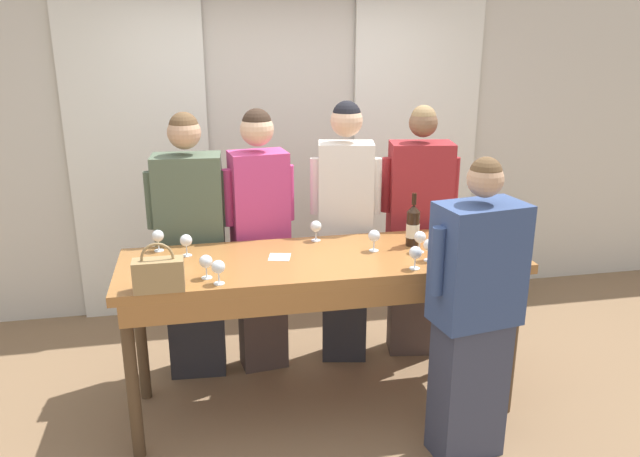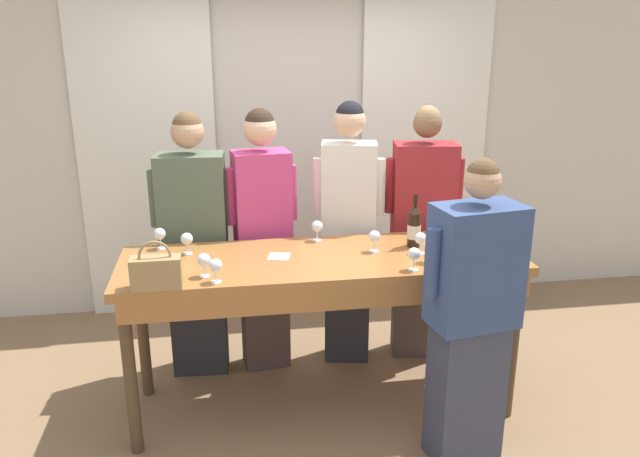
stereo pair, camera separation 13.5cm
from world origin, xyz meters
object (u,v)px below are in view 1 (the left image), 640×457
Objects in this scene: wine_glass_back_left at (158,237)px; guest_olive_jacket at (192,247)px; wine_glass_back_mid at (218,267)px; guest_pink_top at (260,238)px; wine_glass_front_mid at (374,236)px; wine_glass_center_left at (420,238)px; tasting_bar at (323,275)px; wine_glass_front_left at (415,253)px; guest_cream_sweater at (345,230)px; wine_glass_center_right at (492,227)px; wine_glass_near_host at (316,227)px; wine_glass_center_mid at (206,262)px; wine_glass_back_right at (430,246)px; wine_bottle at (413,226)px; handbag at (159,274)px; guest_striped_shirt at (418,233)px; wine_glass_by_bottle at (186,241)px; wine_glass_front_right at (446,225)px; host_pouring at (474,315)px.

guest_olive_jacket is (0.19, 0.28, -0.18)m from wine_glass_back_left.
wine_glass_back_mid is (0.33, -0.59, 0.00)m from wine_glass_back_left.
guest_pink_top reaches higher than guest_olive_jacket.
wine_glass_front_mid is at bearing -39.91° from guest_pink_top.
wine_glass_front_mid is at bearing 163.43° from wine_glass_center_left.
wine_glass_front_left is (0.47, -0.27, 0.20)m from tasting_bar.
wine_glass_center_left is 1.00× the size of wine_glass_back_mid.
guest_olive_jacket is 0.98× the size of guest_cream_sweater.
wine_glass_center_right is 0.07× the size of guest_cream_sweater.
wine_glass_near_host is 0.07× the size of guest_olive_jacket.
wine_glass_center_mid is (-1.00, -0.24, 0.00)m from wine_glass_front_mid.
wine_glass_center_left is at bearing 91.83° from wine_glass_back_right.
wine_bottle reaches higher than wine_glass_center_right.
wine_glass_center_left is at bearing 10.61° from handbag.
guest_striped_shirt reaches higher than wine_glass_center_mid.
wine_glass_center_left is 1.00× the size of wine_glass_near_host.
tasting_bar is at bearing 24.05° from wine_glass_back_mid.
guest_striped_shirt reaches higher than wine_glass_front_left.
guest_pink_top reaches higher than wine_glass_back_left.
wine_glass_center_left is 1.00× the size of wine_glass_center_mid.
wine_glass_front_left is 0.89m from guest_cream_sweater.
wine_glass_back_mid is 1.00× the size of wine_glass_near_host.
guest_pink_top reaches higher than wine_glass_center_left.
handbag is at bearing -175.44° from wine_glass_back_mid.
tasting_bar is 0.64m from wine_bottle.
wine_glass_back_left is (-1.28, 0.25, -0.00)m from wine_glass_front_mid.
handbag is at bearing -105.24° from wine_glass_by_bottle.
wine_glass_front_right is (1.76, 0.50, 0.00)m from handbag.
wine_glass_back_mid is at bearing -137.04° from wine_glass_near_host.
wine_glass_front_mid is at bearing 113.40° from wine_glass_front_left.
wine_glass_center_mid is at bearing 163.52° from host_pouring.
guest_olive_jacket is 1.87m from host_pouring.
wine_glass_front_right is at bearing 40.22° from wine_glass_center_left.
guest_olive_jacket is (-1.09, 0.53, -0.18)m from wine_glass_front_mid.
guest_pink_top is (-1.41, 0.49, -0.15)m from wine_glass_center_right.
handbag is 1.53m from wine_glass_center_left.
wine_glass_front_right is (0.84, 0.20, 0.20)m from tasting_bar.
wine_glass_back_mid is 1.00× the size of wine_glass_by_bottle.
guest_cream_sweater is at bearing 20.52° from wine_glass_by_bottle.
guest_striped_shirt reaches higher than wine_glass_center_right.
wine_bottle is 1.30m from wine_glass_center_mid.
wine_glass_front_left is 1.00× the size of wine_glass_center_right.
tasting_bar is 0.64m from wine_glass_back_right.
wine_glass_center_right is (0.52, -0.02, -0.03)m from wine_bottle.
guest_pink_top reaches higher than handbag.
wine_glass_front_left is 0.36m from wine_glass_front_mid.
tasting_bar is 0.58m from wine_glass_front_left.
tasting_bar is 17.91× the size of wine_glass_by_bottle.
wine_glass_back_left is 0.07× the size of guest_olive_jacket.
guest_striped_shirt is (0.80, 0.59, 0.02)m from tasting_bar.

